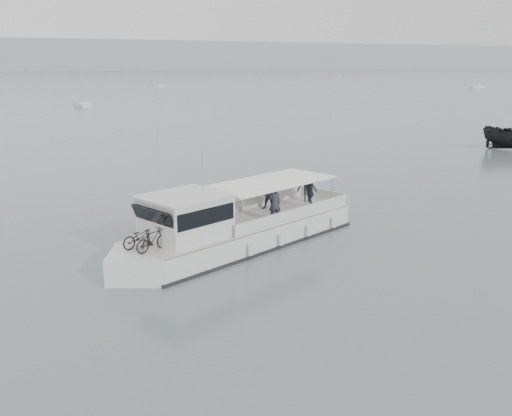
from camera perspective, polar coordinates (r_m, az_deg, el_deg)
name	(u,v)px	position (r m, az deg, el deg)	size (l,w,h in m)	color
ground	(262,248)	(24.91, 0.59, -4.02)	(1400.00, 1400.00, 0.00)	#505B5F
tour_boat	(227,230)	(24.43, -2.89, -2.22)	(12.72, 6.68, 5.41)	silver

